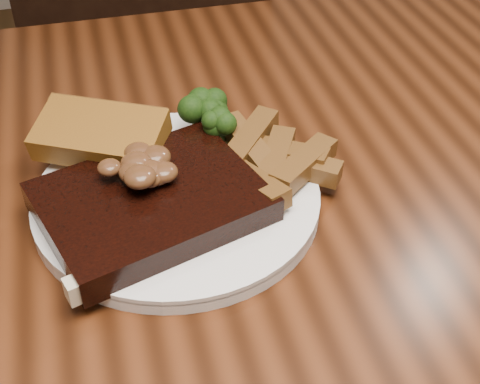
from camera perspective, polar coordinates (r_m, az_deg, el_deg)
The scene contains 9 objects.
dining_table at distance 0.67m, azimuth 1.43°, elevation -8.43°, with size 1.60×0.90×0.75m.
chair_far at distance 1.28m, azimuth -6.08°, elevation 7.63°, with size 0.54×0.54×0.87m.
plate at distance 0.61m, azimuth -5.38°, elevation -0.68°, with size 0.26×0.26×0.01m, color white.
steak at distance 0.58m, azimuth -7.59°, elevation -0.95°, with size 0.18×0.14×0.03m, color black.
steak_bone at distance 0.54m, azimuth -6.57°, elevation -5.50°, with size 0.16×0.02×0.02m, color beige.
mushroom_pile at distance 0.58m, azimuth -8.89°, elevation 1.75°, with size 0.08×0.08×0.03m, color #542C1A, non-canonical shape.
garlic_bread at distance 0.65m, azimuth -11.58°, elevation 3.33°, with size 0.12×0.06×0.03m, color brown.
potato_wedges at distance 0.61m, azimuth 1.20°, elevation 1.44°, with size 0.11×0.11×0.02m, color brown, non-canonical shape.
broccoli_cluster at distance 0.66m, azimuth -2.72°, elevation 5.69°, with size 0.08×0.08×0.04m, color #1C350C, non-canonical shape.
Camera 1 is at (-0.12, -0.42, 1.15)m, focal length 50.00 mm.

